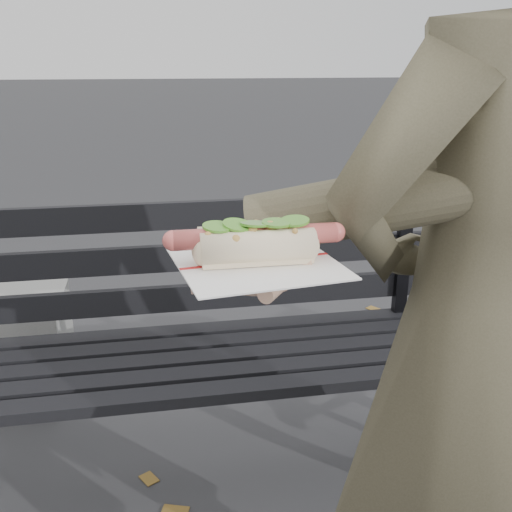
{
  "coord_description": "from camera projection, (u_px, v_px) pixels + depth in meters",
  "views": [
    {
      "loc": [
        -0.08,
        -0.69,
        1.27
      ],
      "look_at": [
        0.05,
        -0.01,
        1.04
      ],
      "focal_mm": 42.0,
      "sensor_mm": 36.0,
      "label": 1
    }
  ],
  "objects": [
    {
      "name": "person",
      "position": [
        482.0,
        343.0,
        0.97
      ],
      "size": [
        0.69,
        0.54,
        1.65
      ],
      "primitive_type": "imported",
      "rotation": [
        0.0,
        0.0,
        3.41
      ],
      "color": "#433F2D",
      "rests_on": "ground"
    },
    {
      "name": "held_hotdog",
      "position": [
        384.0,
        209.0,
        0.82
      ],
      "size": [
        0.63,
        0.32,
        0.2
      ],
      "color": "#433F2D"
    },
    {
      "name": "park_bench",
      "position": [
        190.0,
        331.0,
        1.71
      ],
      "size": [
        1.5,
        0.44,
        0.88
      ],
      "color": "black",
      "rests_on": "ground"
    }
  ]
}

